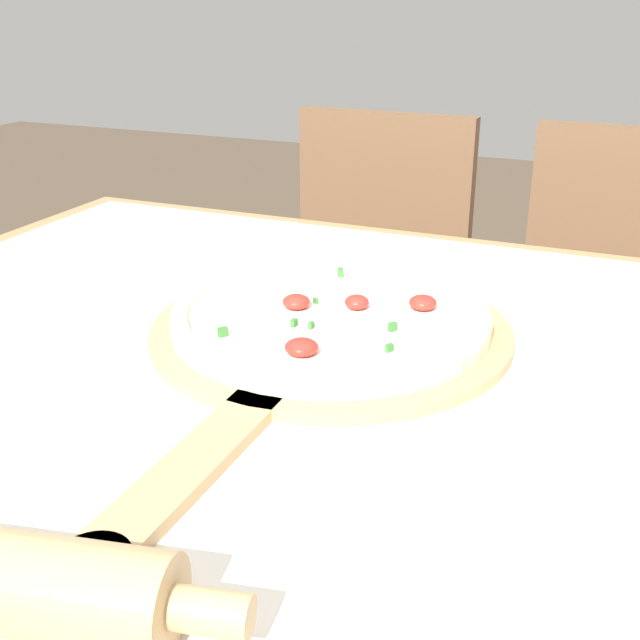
# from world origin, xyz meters

# --- Properties ---
(dining_table) EXTENTS (1.24, 0.99, 0.77)m
(dining_table) POSITION_xyz_m (0.00, 0.00, 0.66)
(dining_table) COLOR #A87F51
(dining_table) RESTS_ON ground_plane
(towel_cloth) EXTENTS (1.16, 0.91, 0.00)m
(towel_cloth) POSITION_xyz_m (0.00, 0.00, 0.77)
(towel_cloth) COLOR silver
(towel_cloth) RESTS_ON dining_table
(pizza_peel) EXTENTS (0.39, 0.62, 0.01)m
(pizza_peel) POSITION_xyz_m (-0.01, 0.04, 0.78)
(pizza_peel) COLOR tan
(pizza_peel) RESTS_ON towel_cloth
(pizza) EXTENTS (0.34, 0.34, 0.03)m
(pizza) POSITION_xyz_m (-0.01, 0.07, 0.80)
(pizza) COLOR beige
(pizza) RESTS_ON pizza_peel
(chair_left) EXTENTS (0.41, 0.41, 0.88)m
(chair_left) POSITION_xyz_m (-0.24, 0.85, 0.51)
(chair_left) COLOR brown
(chair_left) RESTS_ON ground_plane
(chair_right) EXTENTS (0.41, 0.41, 0.88)m
(chair_right) POSITION_xyz_m (0.26, 0.85, 0.51)
(chair_right) COLOR brown
(chair_right) RESTS_ON ground_plane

